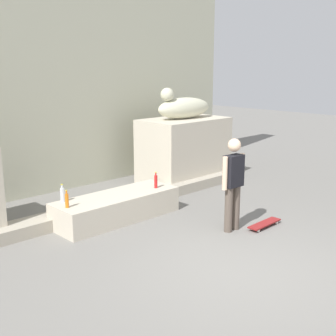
{
  "coord_description": "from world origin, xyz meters",
  "views": [
    {
      "loc": [
        -4.93,
        -3.57,
        2.92
      ],
      "look_at": [
        0.45,
        2.03,
        1.1
      ],
      "focal_mm": 47.65,
      "sensor_mm": 36.0,
      "label": 1
    }
  ],
  "objects_px": {
    "bottle_red": "(156,181)",
    "bottle_orange": "(67,200)",
    "skater": "(233,181)",
    "skateboard": "(265,224)",
    "bottle_clear": "(62,194)",
    "statue_reclining_right": "(183,107)"
  },
  "relations": [
    {
      "from": "statue_reclining_right",
      "to": "bottle_clear",
      "type": "bearing_deg",
      "value": 16.04
    },
    {
      "from": "bottle_red",
      "to": "statue_reclining_right",
      "type": "bearing_deg",
      "value": 31.83
    },
    {
      "from": "skater",
      "to": "bottle_clear",
      "type": "xyz_separation_m",
      "value": [
        -2.09,
        2.22,
        -0.3
      ]
    },
    {
      "from": "statue_reclining_right",
      "to": "bottle_clear",
      "type": "height_order",
      "value": "statue_reclining_right"
    },
    {
      "from": "skater",
      "to": "bottle_clear",
      "type": "distance_m",
      "value": 3.07
    },
    {
      "from": "bottle_red",
      "to": "skater",
      "type": "bearing_deg",
      "value": -81.71
    },
    {
      "from": "skater",
      "to": "bottle_orange",
      "type": "height_order",
      "value": "skater"
    },
    {
      "from": "bottle_red",
      "to": "bottle_clear",
      "type": "relative_size",
      "value": 0.99
    },
    {
      "from": "statue_reclining_right",
      "to": "bottle_clear",
      "type": "relative_size",
      "value": 4.98
    },
    {
      "from": "skateboard",
      "to": "bottle_orange",
      "type": "xyz_separation_m",
      "value": [
        -2.78,
        2.19,
        0.56
      ]
    },
    {
      "from": "bottle_orange",
      "to": "skateboard",
      "type": "bearing_deg",
      "value": -38.28
    },
    {
      "from": "statue_reclining_right",
      "to": "bottle_clear",
      "type": "xyz_separation_m",
      "value": [
        -3.97,
        -0.84,
        -1.25
      ]
    },
    {
      "from": "bottle_orange",
      "to": "bottle_red",
      "type": "relative_size",
      "value": 0.97
    },
    {
      "from": "skater",
      "to": "bottle_orange",
      "type": "distance_m",
      "value": 2.92
    },
    {
      "from": "skateboard",
      "to": "bottle_orange",
      "type": "height_order",
      "value": "bottle_orange"
    },
    {
      "from": "skateboard",
      "to": "bottle_clear",
      "type": "relative_size",
      "value": 2.44
    },
    {
      "from": "bottle_red",
      "to": "bottle_orange",
      "type": "bearing_deg",
      "value": 176.08
    },
    {
      "from": "statue_reclining_right",
      "to": "skater",
      "type": "xyz_separation_m",
      "value": [
        -1.88,
        -3.06,
        -0.95
      ]
    },
    {
      "from": "bottle_red",
      "to": "bottle_clear",
      "type": "bearing_deg",
      "value": 165.31
    },
    {
      "from": "skateboard",
      "to": "bottle_red",
      "type": "xyz_separation_m",
      "value": [
        -0.82,
        2.06,
        0.56
      ]
    },
    {
      "from": "skater",
      "to": "skateboard",
      "type": "distance_m",
      "value": 1.07
    },
    {
      "from": "skater",
      "to": "skateboard",
      "type": "xyz_separation_m",
      "value": [
        0.56,
        -0.32,
        -0.86
      ]
    }
  ]
}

